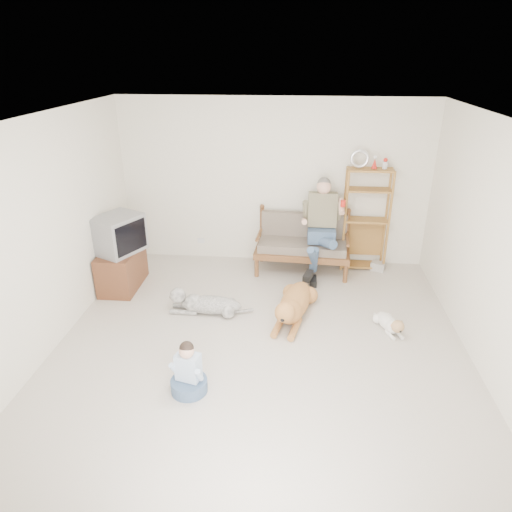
# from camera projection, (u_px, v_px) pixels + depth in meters

# --- Properties ---
(floor) EXTENTS (5.50, 5.50, 0.00)m
(floor) POSITION_uv_depth(u_px,v_px,m) (259.00, 354.00, 5.47)
(floor) COLOR beige
(floor) RESTS_ON ground
(ceiling) EXTENTS (5.50, 5.50, 0.00)m
(ceiling) POSITION_uv_depth(u_px,v_px,m) (260.00, 121.00, 4.36)
(ceiling) COLOR silver
(ceiling) RESTS_ON ground
(wall_back) EXTENTS (5.00, 0.00, 5.00)m
(wall_back) POSITION_uv_depth(u_px,v_px,m) (274.00, 183.00, 7.41)
(wall_back) COLOR silver
(wall_back) RESTS_ON ground
(wall_front) EXTENTS (5.00, 0.00, 5.00)m
(wall_front) POSITION_uv_depth(u_px,v_px,m) (216.00, 457.00, 2.42)
(wall_front) COLOR silver
(wall_front) RESTS_ON ground
(wall_left) EXTENTS (0.00, 5.50, 5.50)m
(wall_left) POSITION_uv_depth(u_px,v_px,m) (38.00, 243.00, 5.12)
(wall_left) COLOR silver
(wall_left) RESTS_ON ground
(wall_right) EXTENTS (0.00, 5.50, 5.50)m
(wall_right) POSITION_uv_depth(u_px,v_px,m) (501.00, 259.00, 4.71)
(wall_right) COLOR silver
(wall_right) RESTS_ON ground
(loveseat) EXTENTS (1.54, 0.79, 0.95)m
(loveseat) POSITION_uv_depth(u_px,v_px,m) (302.00, 242.00, 7.38)
(loveseat) COLOR brown
(loveseat) RESTS_ON ground
(man) EXTENTS (0.59, 0.85, 1.37)m
(man) POSITION_uv_depth(u_px,v_px,m) (320.00, 234.00, 7.06)
(man) COLOR #435C7B
(man) RESTS_ON loveseat
(etagere) EXTENTS (0.74, 0.32, 1.96)m
(etagere) POSITION_uv_depth(u_px,v_px,m) (366.00, 219.00, 7.31)
(etagere) COLOR #A37233
(etagere) RESTS_ON ground
(book_stack) EXTENTS (0.26, 0.23, 0.14)m
(book_stack) POSITION_uv_depth(u_px,v_px,m) (378.00, 266.00, 7.52)
(book_stack) COLOR beige
(book_stack) RESTS_ON ground
(tv_stand) EXTENTS (0.50, 0.90, 0.60)m
(tv_stand) POSITION_uv_depth(u_px,v_px,m) (122.00, 269.00, 6.91)
(tv_stand) COLOR brown
(tv_stand) RESTS_ON ground
(crt_tv) EXTENTS (0.77, 0.83, 0.55)m
(crt_tv) POSITION_uv_depth(u_px,v_px,m) (118.00, 234.00, 6.65)
(crt_tv) COLOR gray
(crt_tv) RESTS_ON tv_stand
(wall_outlet) EXTENTS (0.12, 0.02, 0.08)m
(wall_outlet) POSITION_uv_depth(u_px,v_px,m) (201.00, 241.00, 7.93)
(wall_outlet) COLOR silver
(wall_outlet) RESTS_ON ground
(golden_retriever) EXTENTS (0.60, 1.52, 0.46)m
(golden_retriever) POSITION_uv_depth(u_px,v_px,m) (293.00, 305.00, 6.15)
(golden_retriever) COLOR #A8733A
(golden_retriever) RESTS_ON ground
(shaggy_dog) EXTENTS (1.22, 0.29, 0.36)m
(shaggy_dog) POSITION_uv_depth(u_px,v_px,m) (204.00, 303.00, 6.27)
(shaggy_dog) COLOR white
(shaggy_dog) RESTS_ON ground
(terrier) EXTENTS (0.33, 0.66, 0.26)m
(terrier) POSITION_uv_depth(u_px,v_px,m) (390.00, 324.00, 5.87)
(terrier) COLOR white
(terrier) RESTS_ON ground
(child) EXTENTS (0.39, 0.39, 0.62)m
(child) POSITION_uv_depth(u_px,v_px,m) (188.00, 374.00, 4.79)
(child) COLOR #435C7B
(child) RESTS_ON ground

